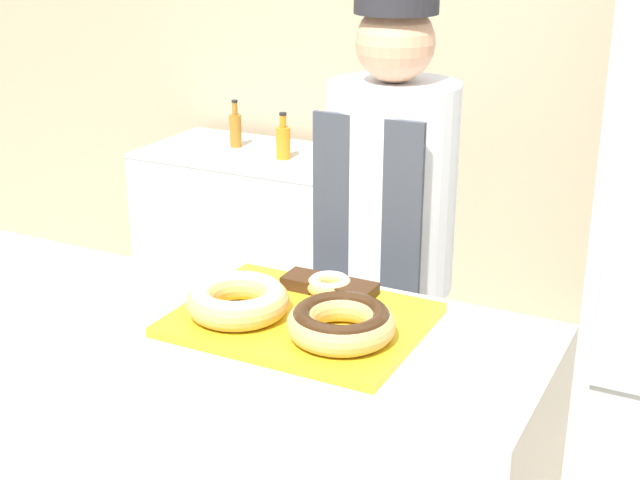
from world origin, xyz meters
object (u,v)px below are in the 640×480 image
object	(u,v)px
donut_chocolate_glaze	(341,322)
bottle_amber	(352,130)
chest_freezer	(258,237)
baker_person	(388,262)
brownie_back_left	(302,280)
serving_tray	(301,320)
bottle_amber_b	(235,129)
brownie_back_right	(357,292)
bottle_orange	(283,141)
donut_light_glaze	(238,299)
donut_mini_center	(329,284)

from	to	relation	value
donut_chocolate_glaze	bottle_amber	distance (m)	2.22
donut_chocolate_glaze	chest_freezer	size ratio (longest dim) A/B	0.23
baker_person	brownie_back_left	bearing A→B (deg)	-93.99
serving_tray	bottle_amber_b	size ratio (longest dim) A/B	2.57
donut_chocolate_glaze	bottle_amber_b	xyz separation A→B (m)	(-1.43, 1.84, -0.11)
brownie_back_right	bottle_orange	bearing A→B (deg)	124.69
chest_freezer	bottle_amber	size ratio (longest dim) A/B	4.16
donut_light_glaze	bottle_orange	size ratio (longest dim) A/B	1.17
serving_tray	brownie_back_right	xyz separation A→B (m)	(0.08, 0.15, 0.03)
brownie_back_left	baker_person	distance (m)	0.50
serving_tray	donut_chocolate_glaze	xyz separation A→B (m)	(0.13, -0.06, 0.05)
donut_light_glaze	donut_chocolate_glaze	size ratio (longest dim) A/B	1.00
brownie_back_left	donut_mini_center	bearing A→B (deg)	0.00
brownie_back_right	bottle_amber	bearing A→B (deg)	115.23
donut_light_glaze	bottle_amber	world-z (taller)	bottle_amber
chest_freezer	bottle_orange	world-z (taller)	bottle_orange
donut_light_glaze	brownie_back_right	xyz separation A→B (m)	(0.21, 0.21, -0.02)
chest_freezer	bottle_orange	distance (m)	0.53
brownie_back_right	bottle_amber	size ratio (longest dim) A/B	0.34
baker_person	chest_freezer	world-z (taller)	baker_person
chest_freezer	brownie_back_left	bearing A→B (deg)	-55.66
donut_light_glaze	donut_chocolate_glaze	distance (m)	0.27
bottle_amber	serving_tray	bearing A→B (deg)	-68.42
donut_chocolate_glaze	bottle_amber	xyz separation A→B (m)	(-0.91, 2.02, -0.10)
serving_tray	brownie_back_right	size ratio (longest dim) A/B	6.70
donut_mini_center	brownie_back_left	distance (m)	0.08
serving_tray	bottle_amber_b	bearing A→B (deg)	126.02
bottle_amber_b	baker_person	bearing A→B (deg)	-42.38
serving_tray	bottle_orange	size ratio (longest dim) A/B	2.72
bottle_orange	bottle_amber	size ratio (longest dim) A/B	0.83
donut_mini_center	baker_person	xyz separation A→B (m)	(-0.04, 0.49, -0.13)
serving_tray	baker_person	size ratio (longest dim) A/B	0.33
donut_mini_center	bottle_orange	bearing A→B (deg)	122.73
serving_tray	donut_mini_center	world-z (taller)	donut_mini_center
donut_light_glaze	bottle_amber_b	world-z (taller)	donut_light_glaze
brownie_back_right	bottle_amber_b	xyz separation A→B (m)	(-1.37, 1.63, -0.09)
serving_tray	bottle_amber_b	distance (m)	2.21
serving_tray	baker_person	distance (m)	0.65
donut_chocolate_glaze	bottle_amber_b	distance (m)	2.34
brownie_back_right	bottle_amber_b	distance (m)	2.13
chest_freezer	bottle_amber	world-z (taller)	bottle_amber
bottle_amber_b	donut_mini_center	bearing A→B (deg)	-51.52
serving_tray	bottle_amber_b	world-z (taller)	bottle_amber_b
bottle_orange	bottle_amber	world-z (taller)	bottle_amber
bottle_amber	bottle_amber_b	bearing A→B (deg)	-161.48
bottle_amber	chest_freezer	bearing A→B (deg)	-150.00
chest_freezer	donut_chocolate_glaze	bearing A→B (deg)	-54.27
baker_person	serving_tray	bearing A→B (deg)	-86.19
serving_tray	brownie_back_left	distance (m)	0.17
serving_tray	donut_light_glaze	world-z (taller)	donut_light_glaze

